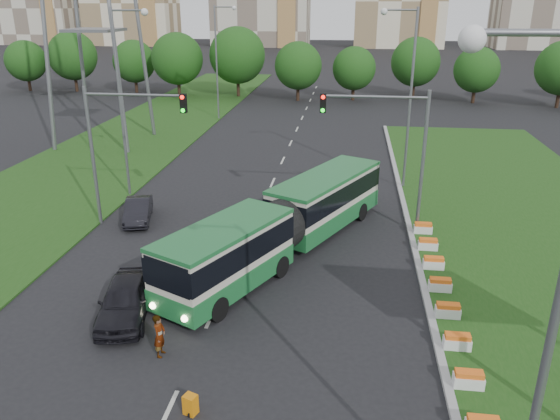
# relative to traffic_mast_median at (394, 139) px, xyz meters

# --- Properties ---
(ground) EXTENTS (360.00, 360.00, 0.00)m
(ground) POSITION_rel_traffic_mast_median_xyz_m (-4.78, -10.00, -5.35)
(ground) COLOR black
(ground) RESTS_ON ground
(grass_median) EXTENTS (14.00, 60.00, 0.15)m
(grass_median) POSITION_rel_traffic_mast_median_xyz_m (8.22, -2.00, -5.27)
(grass_median) COLOR #1C4413
(grass_median) RESTS_ON ground
(median_kerb) EXTENTS (0.30, 60.00, 0.18)m
(median_kerb) POSITION_rel_traffic_mast_median_xyz_m (1.27, -2.00, -5.26)
(median_kerb) COLOR #9B9B9B
(median_kerb) RESTS_ON ground
(left_verge) EXTENTS (12.00, 110.00, 0.10)m
(left_verge) POSITION_rel_traffic_mast_median_xyz_m (-22.78, 15.00, -5.30)
(left_verge) COLOR #1C4413
(left_verge) RESTS_ON ground
(lane_markings) EXTENTS (0.20, 100.00, 0.01)m
(lane_markings) POSITION_rel_traffic_mast_median_xyz_m (-7.78, 10.00, -5.35)
(lane_markings) COLOR #B5B4AD
(lane_markings) RESTS_ON ground
(flower_planters) EXTENTS (1.10, 18.10, 0.60)m
(flower_planters) POSITION_rel_traffic_mast_median_xyz_m (1.92, -9.20, -4.90)
(flower_planters) COLOR silver
(flower_planters) RESTS_ON grass_median
(traffic_mast_median) EXTENTS (5.76, 0.32, 8.00)m
(traffic_mast_median) POSITION_rel_traffic_mast_median_xyz_m (0.00, 0.00, 0.00)
(traffic_mast_median) COLOR slate
(traffic_mast_median) RESTS_ON ground
(traffic_mast_left) EXTENTS (5.76, 0.32, 8.00)m
(traffic_mast_left) POSITION_rel_traffic_mast_median_xyz_m (-15.16, -1.00, 0.00)
(traffic_mast_left) COLOR slate
(traffic_mast_left) RESTS_ON ground
(street_lamps) EXTENTS (36.00, 60.00, 12.00)m
(street_lamps) POSITION_rel_traffic_mast_median_xyz_m (-7.78, 0.00, 0.65)
(street_lamps) COLOR slate
(street_lamps) RESTS_ON ground
(tree_line) EXTENTS (120.00, 8.00, 9.00)m
(tree_line) POSITION_rel_traffic_mast_median_xyz_m (5.22, 45.00, -0.85)
(tree_line) COLOR #164412
(tree_line) RESTS_ON ground
(articulated_bus) EXTENTS (2.64, 16.93, 2.79)m
(articulated_bus) POSITION_rel_traffic_mast_median_xyz_m (-5.76, -3.62, -3.64)
(articulated_bus) COLOR beige
(articulated_bus) RESTS_ON ground
(car_left_near) EXTENTS (2.83, 5.02, 1.61)m
(car_left_near) POSITION_rel_traffic_mast_median_xyz_m (-11.27, -10.65, -4.54)
(car_left_near) COLOR black
(car_left_near) RESTS_ON ground
(car_left_far) EXTENTS (2.40, 4.24, 1.32)m
(car_left_far) POSITION_rel_traffic_mast_median_xyz_m (-14.69, -0.32, -4.69)
(car_left_far) COLOR black
(car_left_far) RESTS_ON ground
(pedestrian) EXTENTS (0.43, 0.63, 1.69)m
(pedestrian) POSITION_rel_traffic_mast_median_xyz_m (-8.97, -13.03, -4.51)
(pedestrian) COLOR gray
(pedestrian) RESTS_ON ground
(shopping_trolley) EXTENTS (0.40, 0.42, 0.69)m
(shopping_trolley) POSITION_rel_traffic_mast_median_xyz_m (-7.02, -15.88, -5.01)
(shopping_trolley) COLOR orange
(shopping_trolley) RESTS_ON ground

